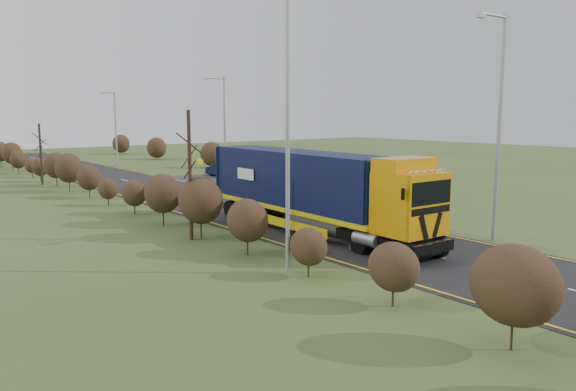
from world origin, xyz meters
The scene contains 14 objects.
ground centered at (0.00, 0.00, 0.00)m, with size 160.00×160.00×0.00m, color #374D21.
road centered at (0.00, 10.00, 0.01)m, with size 8.00×120.00×0.02m, color black.
layby centered at (6.50, 20.00, 0.01)m, with size 6.00×18.00×0.02m, color #2F2C29.
lane_markings centered at (0.00, 9.69, 0.03)m, with size 7.52×116.00×0.01m.
hedgerow centered at (-6.00, 7.89, 1.62)m, with size 2.24×102.04×6.05m.
lorry centered at (-1.07, 1.57, 2.34)m, with size 2.88×14.82×4.12m.
car_red_hatchback centered at (6.23, 17.40, 0.67)m, with size 1.59×3.96×1.35m, color maroon.
car_blue_sedan centered at (8.34, 25.78, 0.67)m, with size 1.42×4.08×1.34m, color #090C34.
streetlight_near centered at (4.45, -4.76, 5.70)m, with size 2.17×0.21×10.26m.
streetlight_mid centered at (4.49, 19.08, 4.78)m, with size 1.86×0.18×8.71m.
streetlight_far centered at (4.50, 42.28, 4.52)m, with size 1.76×0.18×8.25m.
left_pole centered at (-6.30, -3.14, 5.03)m, with size 0.16×0.16×10.05m, color #949799.
speed_sign centered at (5.45, 11.17, 1.88)m, with size 0.73×0.10×2.64m.
warning_board centered at (5.80, 25.44, 1.21)m, with size 0.76×0.11×1.98m.
Camera 1 is at (-18.69, -19.16, 5.91)m, focal length 35.00 mm.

